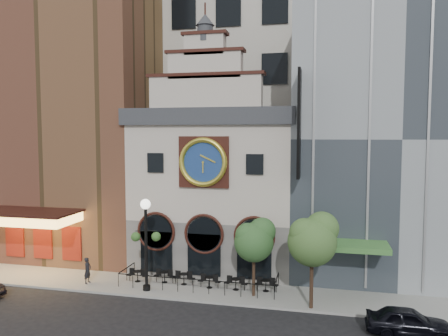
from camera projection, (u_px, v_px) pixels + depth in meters
ground at (188, 302)px, 27.32m from camera, size 120.00×120.00×0.00m
sidewalk at (199, 287)px, 29.75m from camera, size 44.00×5.00×0.15m
clock_building at (217, 182)px, 34.40m from camera, size 12.60×8.78×18.65m
theater_building at (81, 110)px, 38.91m from camera, size 14.00×15.60×25.00m
retail_building at (389, 139)px, 33.35m from camera, size 14.00×14.40×20.00m
office_tower at (245, 42)px, 45.20m from camera, size 20.00×16.00×40.00m
cafe_railing at (199, 280)px, 29.70m from camera, size 10.60×2.60×0.90m
bistro_0 at (138, 275)px, 30.62m from camera, size 1.58×0.68×0.90m
bistro_1 at (165, 276)px, 30.44m from camera, size 1.58×0.68×0.90m
bistro_2 at (184, 278)px, 30.03m from camera, size 1.58×0.68×0.90m
bistro_3 at (209, 281)px, 29.38m from camera, size 1.58×0.68×0.90m
bistro_4 at (236, 283)px, 29.00m from camera, size 1.58×0.68×0.90m
bistro_5 at (266, 284)px, 28.74m from camera, size 1.58×0.68×0.90m
car_right at (408, 322)px, 22.77m from camera, size 4.28×1.73×1.46m
pedestrian at (88, 270)px, 30.29m from camera, size 0.46×0.68×1.81m
lamppost at (146, 234)px, 28.68m from camera, size 1.90×0.99×6.11m
tree_left at (255, 239)px, 27.74m from camera, size 2.61×2.52×5.04m
tree_right at (313, 238)px, 25.71m from camera, size 3.00×2.89×5.78m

